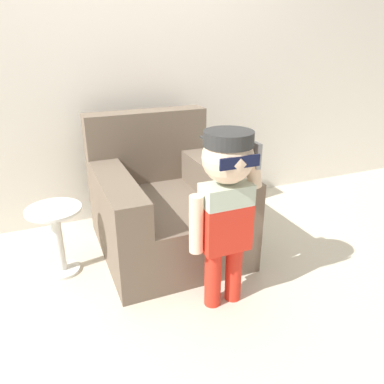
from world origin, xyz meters
name	(u,v)px	position (x,y,z in m)	size (l,w,h in m)	color
ground_plane	(168,253)	(0.00, 0.00, 0.00)	(10.00, 10.00, 0.00)	beige
wall_back	(129,52)	(0.00, 0.79, 1.30)	(10.00, 0.05, 2.60)	silver
armchair	(164,205)	(0.03, 0.14, 0.31)	(0.90, 1.04, 0.91)	#6B5B4C
person_child	(226,195)	(0.12, -0.60, 0.67)	(0.41, 0.31, 1.00)	red
side_table	(57,234)	(-0.70, 0.06, 0.27)	(0.33, 0.33, 0.45)	white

